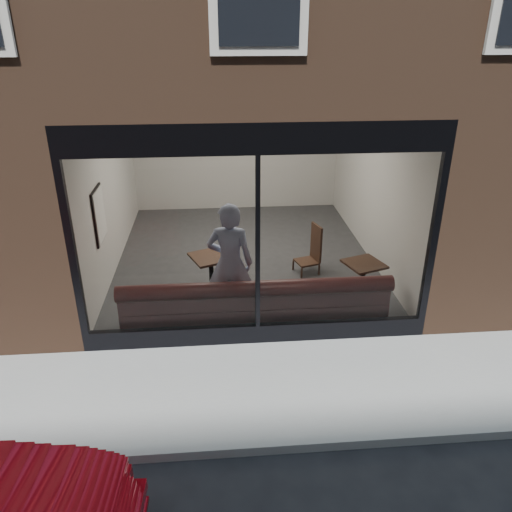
{
  "coord_description": "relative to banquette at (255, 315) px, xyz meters",
  "views": [
    {
      "loc": [
        -0.54,
        -4.09,
        4.28
      ],
      "look_at": [
        0.01,
        2.4,
        1.24
      ],
      "focal_mm": 35.0,
      "sensor_mm": 36.0,
      "label": 1
    }
  ],
  "objects": [
    {
      "name": "ground",
      "position": [
        0.0,
        -2.45,
        -0.23
      ],
      "size": [
        120.0,
        120.0,
        0.0
      ],
      "primitive_type": "plane",
      "color": "black",
      "rests_on": "ground"
    },
    {
      "name": "sidewalk_near",
      "position": [
        0.0,
        -1.45,
        -0.22
      ],
      "size": [
        40.0,
        2.0,
        0.01
      ],
      "primitive_type": "cube",
      "color": "gray",
      "rests_on": "ground"
    },
    {
      "name": "kerb_near",
      "position": [
        0.0,
        -2.5,
        -0.17
      ],
      "size": [
        40.0,
        0.1,
        0.12
      ],
      "primitive_type": "cube",
      "color": "gray",
      "rests_on": "ground"
    },
    {
      "name": "host_building_pier_left",
      "position": [
        -3.75,
        5.55,
        1.38
      ],
      "size": [
        2.5,
        12.0,
        3.2
      ],
      "primitive_type": "cube",
      "color": "brown",
      "rests_on": "ground"
    },
    {
      "name": "host_building_pier_right",
      "position": [
        3.75,
        5.55,
        1.38
      ],
      "size": [
        2.5,
        12.0,
        3.2
      ],
      "primitive_type": "cube",
      "color": "brown",
      "rests_on": "ground"
    },
    {
      "name": "host_building_backfill",
      "position": [
        0.0,
        8.55,
        1.38
      ],
      "size": [
        5.0,
        6.0,
        3.2
      ],
      "primitive_type": "cube",
      "color": "brown",
      "rests_on": "ground"
    },
    {
      "name": "cafe_floor",
      "position": [
        0.0,
        2.55,
        -0.21
      ],
      "size": [
        6.0,
        6.0,
        0.0
      ],
      "primitive_type": "plane",
      "color": "#2D2D30",
      "rests_on": "ground"
    },
    {
      "name": "cafe_ceiling",
      "position": [
        0.0,
        2.55,
        2.97
      ],
      "size": [
        6.0,
        6.0,
        0.0
      ],
      "primitive_type": "plane",
      "rotation": [
        3.14,
        0.0,
        0.0
      ],
      "color": "white",
      "rests_on": "host_building_upper"
    },
    {
      "name": "cafe_wall_back",
      "position": [
        0.0,
        5.54,
        1.37
      ],
      "size": [
        5.0,
        0.0,
        5.0
      ],
      "primitive_type": "plane",
      "rotation": [
        1.57,
        0.0,
        0.0
      ],
      "color": "beige",
      "rests_on": "ground"
    },
    {
      "name": "cafe_wall_left",
      "position": [
        -2.49,
        2.55,
        1.37
      ],
      "size": [
        0.0,
        6.0,
        6.0
      ],
      "primitive_type": "plane",
      "rotation": [
        1.57,
        0.0,
        1.57
      ],
      "color": "beige",
      "rests_on": "ground"
    },
    {
      "name": "cafe_wall_right",
      "position": [
        2.49,
        2.55,
        1.37
      ],
      "size": [
        0.0,
        6.0,
        6.0
      ],
      "primitive_type": "plane",
      "rotation": [
        1.57,
        0.0,
        -1.57
      ],
      "color": "beige",
      "rests_on": "ground"
    },
    {
      "name": "storefront_kick",
      "position": [
        0.0,
        -0.4,
        -0.08
      ],
      "size": [
        5.0,
        0.1,
        0.3
      ],
      "primitive_type": "cube",
      "color": "black",
      "rests_on": "ground"
    },
    {
      "name": "storefront_header",
      "position": [
        0.0,
        -0.4,
        2.77
      ],
      "size": [
        5.0,
        0.1,
        0.4
      ],
      "primitive_type": "cube",
      "color": "black",
      "rests_on": "host_building_upper"
    },
    {
      "name": "storefront_mullion",
      "position": [
        0.0,
        -0.4,
        1.32
      ],
      "size": [
        0.06,
        0.1,
        2.5
      ],
      "primitive_type": "cube",
      "color": "black",
      "rests_on": "storefront_kick"
    },
    {
      "name": "storefront_glass",
      "position": [
        0.0,
        -0.43,
        1.33
      ],
      "size": [
        4.8,
        0.0,
        4.8
      ],
      "primitive_type": "plane",
      "rotation": [
        1.57,
        0.0,
        0.0
      ],
      "color": "white",
      "rests_on": "storefront_kick"
    },
    {
      "name": "banquette",
      "position": [
        0.0,
        0.0,
        0.0
      ],
      "size": [
        4.0,
        0.55,
        0.45
      ],
      "primitive_type": "cube",
      "color": "#3B1515",
      "rests_on": "cafe_floor"
    },
    {
      "name": "person",
      "position": [
        -0.36,
        0.31,
        0.74
      ],
      "size": [
        0.78,
        0.58,
        1.93
      ],
      "primitive_type": "imported",
      "rotation": [
        0.0,
        0.0,
        2.96
      ],
      "color": "#A0ACD3",
      "rests_on": "cafe_floor"
    },
    {
      "name": "cafe_table_left",
      "position": [
        -0.66,
        1.05,
        0.52
      ],
      "size": [
        0.8,
        0.8,
        0.04
      ],
      "primitive_type": "cube",
      "rotation": [
        0.0,
        0.0,
        0.39
      ],
      "color": "black",
      "rests_on": "cafe_floor"
    },
    {
      "name": "cafe_table_right",
      "position": [
        1.82,
        0.57,
        0.52
      ],
      "size": [
        0.73,
        0.73,
        0.04
      ],
      "primitive_type": "cube",
      "rotation": [
        0.0,
        0.0,
        0.33
      ],
      "color": "black",
      "rests_on": "cafe_floor"
    },
    {
      "name": "cafe_chair_right",
      "position": [
        1.11,
        1.76,
        0.01
      ],
      "size": [
        0.46,
        0.46,
        0.04
      ],
      "primitive_type": "cube",
      "rotation": [
        0.0,
        0.0,
        3.44
      ],
      "color": "black",
      "rests_on": "cafe_floor"
    },
    {
      "name": "wall_poster",
      "position": [
        -2.45,
        1.36,
        1.2
      ],
      "size": [
        0.02,
        0.64,
        0.85
      ],
      "primitive_type": "cube",
      "color": "white",
      "rests_on": "cafe_wall_left"
    }
  ]
}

